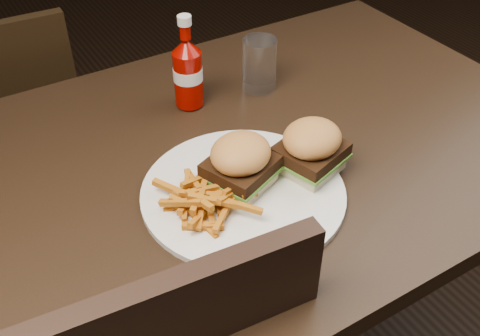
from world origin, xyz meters
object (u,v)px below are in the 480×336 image
dining_table (251,152)px  ketchup_bottle (188,79)px  tumbler (259,64)px  chair_far (6,149)px  plate (243,192)px

dining_table → ketchup_bottle: bearing=101.6°
ketchup_bottle → tumbler: (0.15, -0.02, -0.01)m
chair_far → plate: bearing=111.6°
dining_table → tumbler: (0.12, 0.16, 0.08)m
dining_table → plate: plate is taller
plate → chair_far: bearing=109.1°
plate → ketchup_bottle: bearing=80.2°
ketchup_bottle → tumbler: bearing=-6.2°
ketchup_bottle → tumbler: size_ratio=1.03×
ketchup_bottle → chair_far: bearing=122.5°
ketchup_bottle → dining_table: bearing=-78.4°
plate → tumbler: (0.20, 0.27, 0.05)m
dining_table → ketchup_bottle: 0.20m
chair_far → plate: 0.91m
tumbler → plate: bearing=-127.2°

